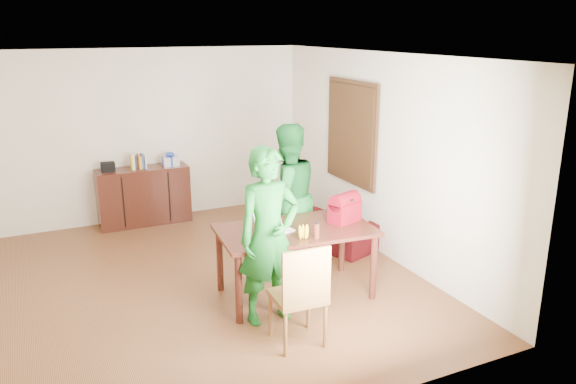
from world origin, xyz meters
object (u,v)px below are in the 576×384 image
sofa (317,221)px  table (295,237)px  person_far (286,197)px  person_near (269,236)px  chair (298,314)px  bottle (317,230)px  laptop (276,228)px  red_bag (345,210)px

sofa → table: bearing=123.5°
person_far → sofa: bearing=-148.0°
table → person_near: (-0.49, -0.39, 0.23)m
chair → bottle: (0.51, 0.59, 0.60)m
person_near → person_far: 1.41m
laptop → table: bearing=-13.0°
chair → red_bag: red_bag is taller
chair → person_near: bearing=98.9°
sofa → person_near: bearing=119.5°
table → red_bag: 0.66m
person_near → sofa: size_ratio=1.00×
chair → person_far: (0.70, 1.76, 0.62)m
table → bottle: bottle is taller
bottle → person_near: bearing=-177.7°
chair → red_bag: size_ratio=2.88×
chair → person_far: 2.00m
chair → laptop: laptop is taller
table → person_far: (0.26, 0.81, 0.22)m
table → bottle: 0.42m
table → red_bag: bearing=1.6°
table → bottle: size_ratio=9.89×
red_bag → person_near: bearing=178.1°
red_bag → sofa: red_bag is taller
person_far → laptop: person_far is taller
laptop → red_bag: bearing=-15.4°
table → chair: size_ratio=1.70×
person_far → person_near: bearing=50.3°
person_near → red_bag: (1.11, 0.36, 0.01)m
laptop → sofa: 2.06m
chair → person_far: bearing=71.3°
chair → laptop: bearing=81.6°
chair → bottle: 0.98m
sofa → bottle: bearing=131.1°
red_bag → chair: bearing=-158.4°
chair → person_near: (-0.06, 0.57, 0.63)m
chair → person_near: 0.85m
table → sofa: size_ratio=0.97×
person_near → bottle: person_near is taller
person_near → red_bag: 1.17m
person_far → sofa: 1.24m
laptop → chair: bearing=-114.6°
person_far → red_bag: size_ratio=5.05×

